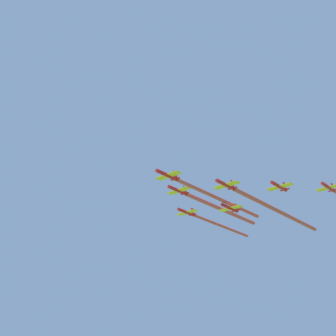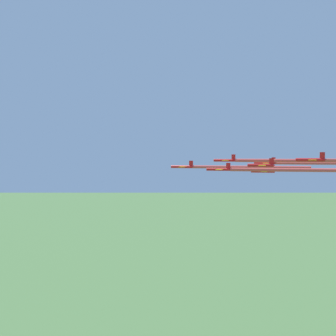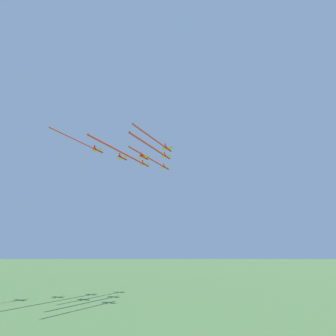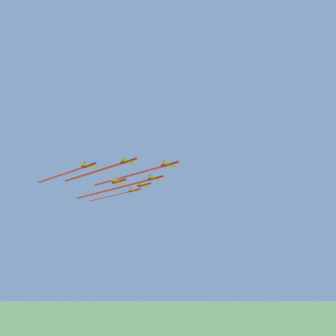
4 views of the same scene
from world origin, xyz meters
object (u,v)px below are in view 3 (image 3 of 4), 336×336
jet_1 (145,164)px  jet_3 (122,158)px  jet_0 (166,168)px  jet_4 (144,157)px  jet_6 (98,150)px  jet_5 (168,149)px  jet_2 (167,157)px

jet_1 → jet_3: (-5.34, 15.55, 1.64)m
jet_0 → jet_4: size_ratio=1.00×
jet_3 → jet_6: size_ratio=1.00×
jet_3 → jet_4: size_ratio=1.00×
jet_5 → jet_6: bearing=-161.2°
jet_3 → jet_5: 33.34m
jet_2 → jet_3: (5.51, 28.21, -1.11)m
jet_1 → jet_5: 28.79m
jet_5 → jet_6: (16.36, 40.87, 1.85)m
jet_1 → jet_3: 16.52m
jet_4 → jet_6: bearing=-150.5°
jet_5 → jet_3: bearing=180.0°
jet_1 → jet_3: jet_3 is taller
jet_3 → jet_4: jet_3 is taller
jet_0 → jet_2: bearing=-59.5°
jet_3 → jet_0: bearing=59.5°
jet_0 → jet_3: (-10.68, 31.10, 1.10)m
jet_0 → jet_1: jet_0 is taller
jet_1 → jet_4: 16.46m
jet_4 → jet_6: size_ratio=1.00×
jet_0 → jet_6: bearing=-120.5°
jet_6 → jet_3: bearing=59.5°
jet_0 → jet_2: (-16.18, 2.89, 2.22)m
jet_1 → jet_2: bearing=0.0°
jet_6 → jet_0: bearing=59.5°
jet_3 → jet_6: (-5.34, 15.55, 1.84)m
jet_3 → jet_2: bearing=29.5°
jet_5 → jet_6: 44.06m
jet_1 → jet_6: 33.07m
jet_0 → jet_2: size_ratio=1.00×
jet_5 → jet_2: bearing=120.5°
jet_4 → jet_6: (5.51, 28.21, 4.31)m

